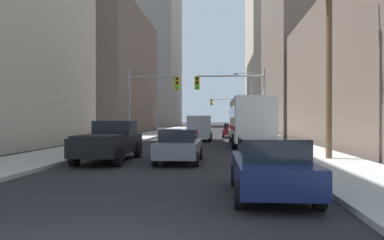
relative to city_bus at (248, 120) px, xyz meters
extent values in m
cube|color=#9E9E99|center=(-10.74, 27.59, -1.85)|extent=(3.77, 160.00, 0.15)
cube|color=#9E9E99|center=(2.64, 27.59, -1.85)|extent=(3.77, 160.00, 0.15)
cube|color=silver|center=(0.00, -0.01, 0.02)|extent=(2.66, 11.53, 2.90)
cube|color=black|center=(-1.26, -0.01, 0.54)|extent=(0.17, 10.58, 0.80)
cube|color=red|center=(-1.26, -0.01, -0.56)|extent=(0.16, 10.58, 0.28)
cylinder|color=black|center=(-1.17, 4.02, -1.43)|extent=(0.32, 1.00, 1.00)
cylinder|color=black|center=(1.18, 4.02, -1.43)|extent=(0.32, 1.00, 1.00)
cylinder|color=black|center=(-1.17, -3.23, -1.43)|extent=(0.32, 1.00, 1.00)
cylinder|color=black|center=(1.18, -3.23, -1.43)|extent=(0.32, 1.00, 1.00)
cube|color=black|center=(-7.24, -10.65, -1.13)|extent=(2.11, 5.44, 0.80)
cube|color=black|center=(-7.24, -9.68, -0.38)|extent=(1.84, 1.84, 0.70)
cube|color=black|center=(-7.24, -12.00, -0.68)|extent=(1.81, 2.41, 0.10)
cylinder|color=black|center=(-8.20, -8.92, -1.53)|extent=(0.28, 0.80, 0.80)
cylinder|color=black|center=(-6.28, -8.92, -1.53)|extent=(0.28, 0.80, 0.80)
cylinder|color=black|center=(-8.20, -12.38, -1.53)|extent=(0.28, 0.80, 0.80)
cylinder|color=black|center=(-6.28, -12.38, -1.53)|extent=(0.28, 0.80, 0.80)
cube|color=#B7BABF|center=(-3.97, 5.27, -0.62)|extent=(2.11, 5.24, 1.90)
cube|color=black|center=(-3.97, 7.88, -0.20)|extent=(1.76, 0.06, 0.60)
cylinder|color=black|center=(-4.93, 6.93, -1.57)|extent=(0.24, 0.72, 0.72)
cylinder|color=black|center=(-3.01, 6.93, -1.57)|extent=(0.24, 0.72, 0.72)
cylinder|color=black|center=(-4.93, 3.61, -1.57)|extent=(0.24, 0.72, 0.72)
cylinder|color=black|center=(-3.01, 3.61, -1.57)|extent=(0.24, 0.72, 0.72)
cube|color=#141E4C|center=(-0.73, -17.65, -1.28)|extent=(1.85, 4.22, 0.65)
cube|color=black|center=(-0.73, -17.80, -0.68)|extent=(1.61, 1.92, 0.55)
cylinder|color=black|center=(-1.59, -16.30, -1.61)|extent=(0.22, 0.64, 0.64)
cylinder|color=black|center=(0.14, -16.30, -1.61)|extent=(0.22, 0.64, 0.64)
cylinder|color=black|center=(-1.59, -18.99, -1.61)|extent=(0.22, 0.64, 0.64)
cylinder|color=black|center=(0.14, -18.99, -1.61)|extent=(0.22, 0.64, 0.64)
cube|color=slate|center=(-3.90, -10.86, -1.28)|extent=(1.80, 4.20, 0.65)
cube|color=black|center=(-3.90, -11.01, -0.68)|extent=(1.59, 1.90, 0.55)
cylinder|color=black|center=(-4.77, -9.52, -1.61)|extent=(0.22, 0.64, 0.64)
cylinder|color=black|center=(-3.04, -9.52, -1.61)|extent=(0.22, 0.64, 0.64)
cylinder|color=black|center=(-4.77, -12.20, -1.61)|extent=(0.22, 0.64, 0.64)
cylinder|color=black|center=(-3.04, -12.20, -1.61)|extent=(0.22, 0.64, 0.64)
cube|color=maroon|center=(-0.95, 11.20, -1.28)|extent=(1.84, 4.22, 0.65)
cube|color=black|center=(-0.95, 11.05, -0.68)|extent=(1.60, 1.92, 0.55)
cylinder|color=black|center=(-1.82, 12.54, -1.61)|extent=(0.22, 0.64, 0.64)
cylinder|color=black|center=(-0.09, 12.54, -1.61)|extent=(0.22, 0.64, 0.64)
cylinder|color=black|center=(-1.82, 9.85, -1.61)|extent=(0.22, 0.64, 0.64)
cylinder|color=black|center=(-0.09, 9.85, -1.61)|extent=(0.22, 0.64, 0.64)
cylinder|color=gray|center=(-9.46, 1.46, 1.07)|extent=(0.18, 0.18, 6.00)
cylinder|color=gray|center=(-7.50, 1.46, 3.47)|extent=(3.91, 0.12, 0.12)
cube|color=gold|center=(-5.55, 1.46, 2.95)|extent=(0.38, 0.30, 1.05)
sphere|color=black|center=(-5.55, 1.29, 3.29)|extent=(0.24, 0.24, 0.24)
sphere|color=black|center=(-5.55, 1.29, 2.95)|extent=(0.24, 0.24, 0.24)
sphere|color=#19D833|center=(-5.55, 1.29, 2.61)|extent=(0.24, 0.24, 0.24)
cylinder|color=gray|center=(1.36, 1.46, 1.07)|extent=(0.18, 0.18, 6.00)
cylinder|color=gray|center=(-1.29, 1.46, 3.47)|extent=(5.30, 0.12, 0.12)
cube|color=gold|center=(-3.94, 1.46, 2.95)|extent=(0.38, 0.30, 1.05)
sphere|color=black|center=(-3.94, 1.29, 3.29)|extent=(0.24, 0.24, 0.24)
sphere|color=black|center=(-3.94, 1.29, 2.95)|extent=(0.24, 0.24, 0.24)
sphere|color=#19D833|center=(-3.94, 1.29, 2.61)|extent=(0.24, 0.24, 0.24)
cylinder|color=gray|center=(1.36, 34.80, 1.07)|extent=(0.18, 0.18, 6.00)
cylinder|color=gray|center=(-1.21, 34.80, 3.47)|extent=(5.12, 0.12, 0.12)
cube|color=gold|center=(-3.77, 34.80, 2.95)|extent=(0.38, 0.30, 1.05)
sphere|color=black|center=(-3.77, 34.63, 3.29)|extent=(0.24, 0.24, 0.24)
sphere|color=#F9A514|center=(-3.77, 34.63, 2.95)|extent=(0.24, 0.24, 0.24)
sphere|color=black|center=(-3.77, 34.63, 2.61)|extent=(0.24, 0.24, 0.24)
cylinder|color=brown|center=(3.02, -9.83, 2.89)|extent=(0.28, 0.28, 9.64)
cylinder|color=gray|center=(1.46, 14.58, 1.82)|extent=(0.16, 0.16, 7.50)
cylinder|color=gray|center=(0.54, 14.58, 5.37)|extent=(1.84, 0.10, 0.10)
ellipsoid|color=#4C4C51|center=(-0.39, 14.58, 5.27)|extent=(0.56, 0.32, 0.20)
cube|color=#66564C|center=(-24.38, 25.77, 7.17)|extent=(20.94, 24.57, 18.20)
cube|color=gray|center=(-24.95, 69.48, 24.03)|extent=(21.66, 23.62, 51.93)
cube|color=#66564C|center=(17.23, 26.47, 15.04)|extent=(24.21, 23.34, 33.94)
cube|color=#B7A893|center=(14.57, 70.19, 29.05)|extent=(18.60, 29.12, 61.95)
camera|label=1|loc=(-1.98, -26.94, 0.07)|focal=33.31mm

